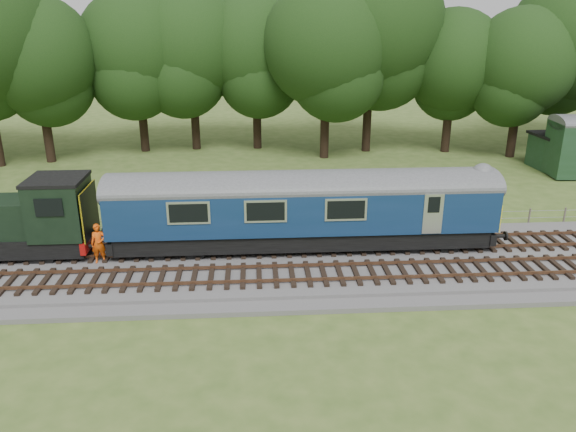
{
  "coord_description": "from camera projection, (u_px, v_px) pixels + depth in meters",
  "views": [
    {
      "loc": [
        -5.09,
        -23.49,
        11.09
      ],
      "look_at": [
        -3.48,
        1.4,
        2.0
      ],
      "focal_mm": 35.0,
      "sensor_mm": 36.0,
      "label": 1
    }
  ],
  "objects": [
    {
      "name": "ballast",
      "position": [
        365.0,
        261.0,
        26.07
      ],
      "size": [
        70.0,
        7.0,
        0.35
      ],
      "primitive_type": "cube",
      "color": "#4C4C4F",
      "rests_on": "ground"
    },
    {
      "name": "ground",
      "position": [
        364.0,
        265.0,
        26.13
      ],
      "size": [
        120.0,
        120.0,
        0.0
      ],
      "primitive_type": "plane",
      "color": "#3F5B21",
      "rests_on": "ground"
    },
    {
      "name": "track_north",
      "position": [
        359.0,
        245.0,
        27.3
      ],
      "size": [
        67.2,
        2.4,
        0.21
      ],
      "color": "black",
      "rests_on": "ballast"
    },
    {
      "name": "dmu_railcar",
      "position": [
        303.0,
        204.0,
        26.38
      ],
      "size": [
        18.05,
        2.86,
        3.88
      ],
      "color": "black",
      "rests_on": "ground"
    },
    {
      "name": "track_south",
      "position": [
        372.0,
        272.0,
        24.48
      ],
      "size": [
        67.2,
        2.4,
        0.21
      ],
      "color": "black",
      "rests_on": "ballast"
    },
    {
      "name": "shunter_loco",
      "position": [
        1.0,
        223.0,
        25.75
      ],
      "size": [
        8.91,
        2.6,
        3.38
      ],
      "color": "black",
      "rests_on": "ground"
    },
    {
      "name": "shed",
      "position": [
        555.0,
        151.0,
        41.97
      ],
      "size": [
        3.39,
        3.39,
        2.6
      ],
      "rotation": [
        0.0,
        0.0,
        0.07
      ],
      "color": "#19381D",
      "rests_on": "ground"
    },
    {
      "name": "tree_line",
      "position": [
        314.0,
        153.0,
        46.75
      ],
      "size": [
        70.0,
        8.0,
        18.0
      ],
      "primitive_type": null,
      "color": "black",
      "rests_on": "ground"
    },
    {
      "name": "fence",
      "position": [
        348.0,
        230.0,
        30.35
      ],
      "size": [
        64.0,
        0.12,
        1.0
      ],
      "primitive_type": null,
      "color": "#6B6054",
      "rests_on": "ground"
    },
    {
      "name": "worker",
      "position": [
        99.0,
        243.0,
        25.26
      ],
      "size": [
        0.72,
        0.52,
        1.85
      ],
      "primitive_type": "imported",
      "rotation": [
        0.0,
        0.0,
        0.12
      ],
      "color": "#FB550D",
      "rests_on": "ballast"
    }
  ]
}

